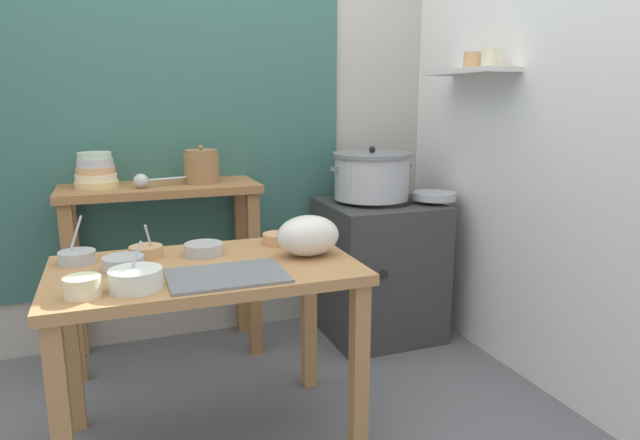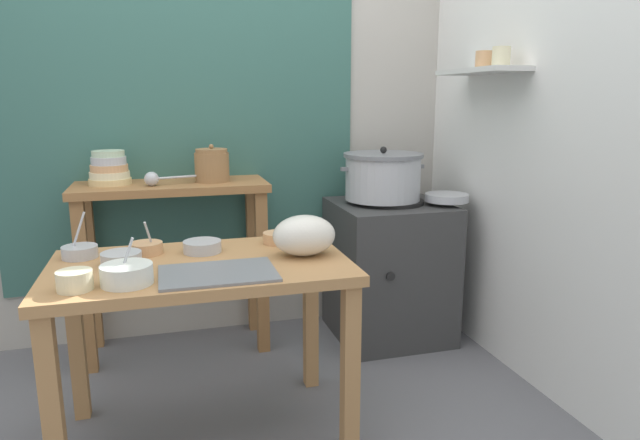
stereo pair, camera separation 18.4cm
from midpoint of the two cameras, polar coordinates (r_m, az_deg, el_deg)
ground_plane at (r=2.46m, az=-5.46°, el=-20.16°), size 9.00×9.00×0.00m
wall_back at (r=3.18m, az=-8.14°, el=11.87°), size 4.40×0.12×2.60m
wall_right at (r=2.85m, az=22.47°, el=11.00°), size 0.30×3.20×2.60m
prep_table at (r=2.16m, az=-9.54°, el=-7.11°), size 1.10×0.66×0.72m
back_shelf_table at (r=2.95m, az=-13.00°, el=-0.56°), size 0.96×0.40×0.90m
stove_block at (r=3.17m, az=8.66°, el=-5.01°), size 0.60×0.61×0.78m
steamer_pot at (r=3.06m, az=8.14°, el=4.43°), size 0.48×0.43×0.29m
clay_pot at (r=2.92m, az=-9.19°, el=5.50°), size 0.18×0.18×0.19m
bowl_stack_enamel at (r=2.94m, az=-19.02°, el=4.89°), size 0.20×0.20×0.17m
ladle at (r=2.83m, az=-14.83°, el=4.07°), size 0.26×0.10×0.07m
serving_tray at (r=1.97m, az=-7.74°, el=-5.43°), size 0.40×0.28×0.01m
plastic_bag at (r=2.17m, az=0.80°, el=-1.60°), size 0.25×0.19×0.16m
wide_pan at (r=3.09m, az=14.47°, el=2.22°), size 0.23×0.23×0.04m
prep_bowl_0 at (r=2.26m, az=-9.64°, el=-2.65°), size 0.15×0.15×0.05m
prep_bowl_1 at (r=1.92m, az=-16.53°, el=-5.28°), size 0.17×0.17×0.15m
prep_bowl_2 at (r=2.30m, az=-21.22°, el=-2.99°), size 0.13×0.13×0.18m
prep_bowl_3 at (r=2.15m, az=-17.32°, el=-3.73°), size 0.15×0.15×0.05m
prep_bowl_4 at (r=1.92m, az=-21.25°, el=-5.72°), size 0.11×0.11×0.06m
prep_bowl_5 at (r=2.36m, az=-2.10°, el=-1.79°), size 0.13×0.13×0.05m
prep_bowl_6 at (r=2.28m, az=-15.10°, el=-2.74°), size 0.13×0.13×0.14m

